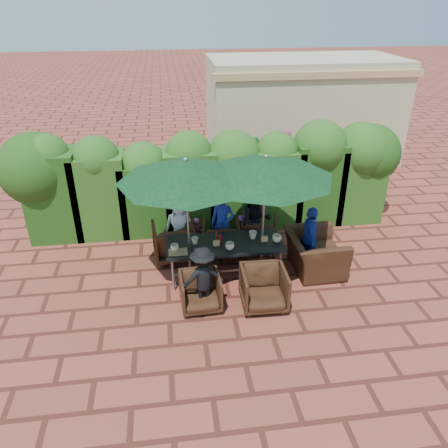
{
  "coord_description": "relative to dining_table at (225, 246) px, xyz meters",
  "views": [
    {
      "loc": [
        -0.97,
        -6.95,
        4.95
      ],
      "look_at": [
        0.03,
        0.4,
        1.03
      ],
      "focal_mm": 35.0,
      "sensor_mm": 36.0,
      "label": 1
    }
  ],
  "objects": [
    {
      "name": "adult_end_right",
      "position": [
        1.71,
        0.09,
        -0.01
      ],
      "size": [
        0.47,
        0.82,
        1.33
      ],
      "primitive_type": "imported",
      "rotation": [
        0.0,
        0.0,
        1.46
      ],
      "color": "#1D319F",
      "rests_on": "ground"
    },
    {
      "name": "child_right",
      "position": [
        0.51,
        1.01,
        -0.28
      ],
      "size": [
        0.34,
        0.31,
        0.78
      ],
      "primitive_type": "imported",
      "rotation": [
        0.0,
        0.0,
        0.35
      ],
      "color": "#7F4495",
      "rests_on": "ground"
    },
    {
      "name": "umbrella_left",
      "position": [
        -0.67,
        0.08,
        1.54
      ],
      "size": [
        2.48,
        2.48,
        2.46
      ],
      "color": "gray",
      "rests_on": "ground"
    },
    {
      "name": "building",
      "position": [
        3.49,
        6.84,
        0.93
      ],
      "size": [
        6.2,
        3.08,
        3.2
      ],
      "color": "#C5BC93",
      "rests_on": "ground"
    },
    {
      "name": "ground",
      "position": [
        -0.01,
        -0.15,
        -0.67
      ],
      "size": [
        80.0,
        80.0,
        0.0
      ],
      "primitive_type": "plane",
      "color": "brown",
      "rests_on": "ground"
    },
    {
      "name": "number_block_right",
      "position": [
        0.77,
        -0.03,
        0.13
      ],
      "size": [
        0.12,
        0.06,
        0.1
      ],
      "primitive_type": "cube",
      "color": "tan",
      "rests_on": "dining_table"
    },
    {
      "name": "adult_near_left",
      "position": [
        -0.5,
        -0.89,
        -0.08
      ],
      "size": [
        0.81,
        0.47,
        1.2
      ],
      "primitive_type": "imported",
      "rotation": [
        0.0,
        0.0,
        3.3
      ],
      "color": "black",
      "rests_on": "ground"
    },
    {
      "name": "serving_tray",
      "position": [
        -0.9,
        -0.22,
        0.08
      ],
      "size": [
        0.35,
        0.25,
        0.02
      ],
      "primitive_type": "cube",
      "color": "olive",
      "rests_on": "dining_table"
    },
    {
      "name": "chair_near_left",
      "position": [
        -0.55,
        -0.89,
        -0.32
      ],
      "size": [
        0.73,
        0.69,
        0.71
      ],
      "primitive_type": "imported",
      "rotation": [
        0.0,
        0.0,
        0.05
      ],
      "color": "black",
      "rests_on": "ground"
    },
    {
      "name": "cup_a",
      "position": [
        -0.95,
        -0.15,
        0.14
      ],
      "size": [
        0.16,
        0.16,
        0.12
      ],
      "primitive_type": "imported",
      "color": "beige",
      "rests_on": "dining_table"
    },
    {
      "name": "cup_b",
      "position": [
        -0.56,
        0.06,
        0.14
      ],
      "size": [
        0.13,
        0.13,
        0.13
      ],
      "primitive_type": "imported",
      "color": "beige",
      "rests_on": "dining_table"
    },
    {
      "name": "chair_far_left",
      "position": [
        -0.96,
        0.84,
        -0.25
      ],
      "size": [
        0.9,
        0.85,
        0.86
      ],
      "primitive_type": "imported",
      "rotation": [
        0.0,
        0.0,
        3.24
      ],
      "color": "black",
      "rests_on": "ground"
    },
    {
      "name": "chair_end_right",
      "position": [
        1.81,
        -0.02,
        -0.15
      ],
      "size": [
        0.8,
        1.21,
        1.04
      ],
      "primitive_type": "imported",
      "rotation": [
        0.0,
        0.0,
        1.6
      ],
      "color": "black",
      "rests_on": "ground"
    },
    {
      "name": "pedestrian_a",
      "position": [
        1.34,
        4.1,
        0.11
      ],
      "size": [
        1.45,
        1.33,
        1.56
      ],
      "primitive_type": "imported",
      "rotation": [
        0.0,
        0.0,
        2.45
      ],
      "color": "#23802C",
      "rests_on": "ground"
    },
    {
      "name": "ketchup_bottle",
      "position": [
        -0.08,
        0.01,
        0.16
      ],
      "size": [
        0.04,
        0.04,
        0.17
      ],
      "primitive_type": "cylinder",
      "color": "#B20C0A",
      "rests_on": "dining_table"
    },
    {
      "name": "chair_far_right",
      "position": [
        0.89,
        1.03,
        -0.29
      ],
      "size": [
        0.9,
        0.86,
        0.77
      ],
      "primitive_type": "imported",
      "rotation": [
        0.0,
        0.0,
        2.9
      ],
      "color": "black",
      "rests_on": "ground"
    },
    {
      "name": "dining_table",
      "position": [
        0.0,
        0.0,
        0.0
      ],
      "size": [
        2.22,
        0.9,
        0.75
      ],
      "color": "black",
      "rests_on": "ground"
    },
    {
      "name": "umbrella_right",
      "position": [
        0.74,
        0.06,
        1.54
      ],
      "size": [
        2.52,
        2.52,
        2.46
      ],
      "color": "gray",
      "rests_on": "ground"
    },
    {
      "name": "sauce_bottle",
      "position": [
        -0.14,
        0.13,
        0.16
      ],
      "size": [
        0.04,
        0.04,
        0.17
      ],
      "primitive_type": "cylinder",
      "color": "#4C230C",
      "rests_on": "dining_table"
    },
    {
      "name": "chair_near_right",
      "position": [
        0.56,
        -1.01,
        -0.27
      ],
      "size": [
        0.8,
        0.75,
        0.8
      ],
      "primitive_type": "imported",
      "rotation": [
        0.0,
        0.0,
        -0.02
      ],
      "color": "black",
      "rests_on": "ground"
    },
    {
      "name": "adult_far_right",
      "position": [
        0.8,
        0.95,
        0.01
      ],
      "size": [
        0.66,
        0.41,
        1.36
      ],
      "primitive_type": "imported",
      "rotation": [
        0.0,
        0.0,
        0.02
      ],
      "color": "black",
      "rests_on": "ground"
    },
    {
      "name": "chair_far_mid",
      "position": [
        0.04,
        0.87,
        -0.27
      ],
      "size": [
        0.85,
        0.8,
        0.8
      ],
      "primitive_type": "imported",
      "rotation": [
        0.0,
        0.0,
        3.05
      ],
      "color": "black",
      "rests_on": "ground"
    },
    {
      "name": "cup_c",
      "position": [
        0.06,
        -0.24,
        0.14
      ],
      "size": [
        0.17,
        0.17,
        0.13
      ],
      "primitive_type": "imported",
      "color": "beige",
      "rests_on": "dining_table"
    },
    {
      "name": "child_left",
      "position": [
        -0.44,
        1.08,
        -0.3
      ],
      "size": [
        0.31,
        0.28,
        0.75
      ],
      "primitive_type": "imported",
      "rotation": [
        0.0,
        0.0,
        0.24
      ],
      "color": "#EF549C",
      "rests_on": "ground"
    },
    {
      "name": "pedestrian_c",
      "position": [
        3.6,
        4.03,
        0.1
      ],
      "size": [
        0.98,
        1.05,
        1.54
      ],
      "primitive_type": "imported",
      "rotation": [
        0.0,
        0.0,
        2.26
      ],
      "color": "gray",
      "rests_on": "ground"
    },
    {
      "name": "hedge_wall",
      "position": [
        0.02,
        2.17,
        0.66
      ],
      "size": [
        9.1,
        1.6,
        2.48
      ],
      "color": "#18360E",
      "rests_on": "ground"
    },
    {
      "name": "number_block_left",
      "position": [
        -0.17,
        -0.07,
        0.13
      ],
      "size": [
        0.12,
        0.06,
        0.1
      ],
      "primitive_type": "cube",
      "color": "tan",
      "rests_on": "dining_table"
    },
    {
      "name": "adult_far_mid",
      "position": [
        0.08,
        0.92,
        0.01
      ],
      "size": [
        0.58,
        0.52,
        1.36
      ],
      "primitive_type": "imported",
      "rotation": [
        0.0,
        0.0,
        -0.29
      ],
      "color": "#1D319F",
      "rests_on": "ground"
    },
    {
      "name": "cup_e",
      "position": [
        0.99,
        -0.08,
        0.15
      ],
      "size": [
        0.18,
        0.18,
        0.14
      ],
      "primitive_type": "imported",
      "color": "beige",
      "rests_on": "dining_table"
    },
    {
      "name": "adult_far_left",
      "position": [
        -0.82,
        1.04,
        -0.05
      ],
      "size": [
        0.67,
        0.47,
        1.25
      ],
      "primitive_type": "imported",
      "rotation": [
        0.0,
        0.0,
        -0.17
      ],
      "color": "white",
      "rests_on": "ground"
    },
    {
      "name": "cup_d",
      "position": [
        0.57,
        0.11,
        0.15
      ],
      "size": [
        0.16,
        0.16,
        0.15
      ],
      "primitive_type": "imported",
      "color": "beige",
      "rests_on": "dining_table"
    },
    {
      "name": "pedestrian_b",
      "position": [
        2.21,
        4.22,
        0.16
      ],
      "size": [
        0.93,
        0.77,
        1.67
      ],
      "primitive_type": "imported",
      "rotation": [
        0.0,
        0.0,
        3.56
      ],
      "color": "#EF549C",
      "rests_on": "ground"
    }
  ]
}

